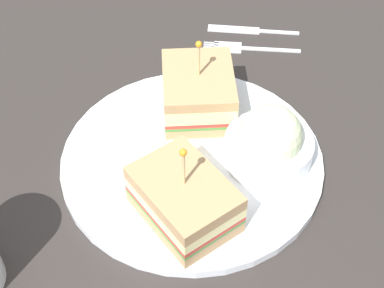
% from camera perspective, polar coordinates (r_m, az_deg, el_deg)
% --- Properties ---
extents(ground_plane, '(1.11, 1.11, 0.02)m').
position_cam_1_polar(ground_plane, '(0.62, -0.00, -2.54)').
color(ground_plane, '#2D2826').
extents(plate, '(0.28, 0.28, 0.01)m').
position_cam_1_polar(plate, '(0.61, -0.00, -1.61)').
color(plate, white).
rests_on(plate, ground_plane).
extents(sandwich_half_front, '(0.12, 0.12, 0.10)m').
position_cam_1_polar(sandwich_half_front, '(0.64, 0.63, 5.18)').
color(sandwich_half_front, tan).
rests_on(sandwich_half_front, plate).
extents(sandwich_half_back, '(0.09, 0.11, 0.09)m').
position_cam_1_polar(sandwich_half_back, '(0.54, -0.80, -5.53)').
color(sandwich_half_back, tan).
rests_on(sandwich_half_back, plate).
extents(coleslaw_bowl, '(0.09, 0.09, 0.07)m').
position_cam_1_polar(coleslaw_bowl, '(0.59, 7.70, 0.19)').
color(coleslaw_bowl, white).
rests_on(coleslaw_bowl, plate).
extents(fork, '(0.09, 0.11, 0.00)m').
position_cam_1_polar(fork, '(0.76, 4.83, 9.56)').
color(fork, silver).
rests_on(fork, ground_plane).
extents(knife, '(0.08, 0.10, 0.00)m').
position_cam_1_polar(knife, '(0.80, 5.60, 11.26)').
color(knife, silver).
rests_on(knife, ground_plane).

